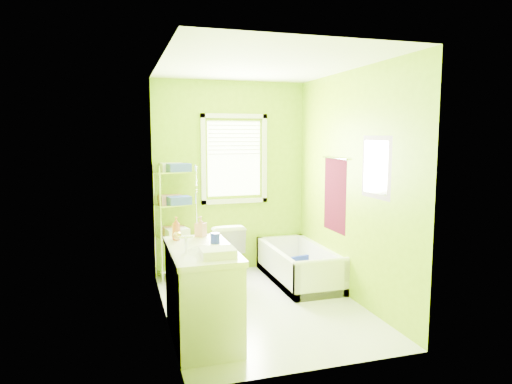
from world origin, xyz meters
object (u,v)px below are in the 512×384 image
object	(u,v)px
vanity	(202,290)
wire_shelf_unit	(176,209)
bathtub	(299,270)
toilet	(224,250)

from	to	relation	value
vanity	wire_shelf_unit	bearing A→B (deg)	89.87
wire_shelf_unit	vanity	bearing A→B (deg)	-90.13
bathtub	vanity	xyz separation A→B (m)	(-1.48, -1.26, 0.30)
bathtub	wire_shelf_unit	bearing A→B (deg)	157.14
bathtub	wire_shelf_unit	distance (m)	1.78
bathtub	vanity	world-z (taller)	vanity
wire_shelf_unit	bathtub	bearing A→B (deg)	-22.86
toilet	wire_shelf_unit	world-z (taller)	wire_shelf_unit
toilet	wire_shelf_unit	distance (m)	0.82
vanity	bathtub	bearing A→B (deg)	40.35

